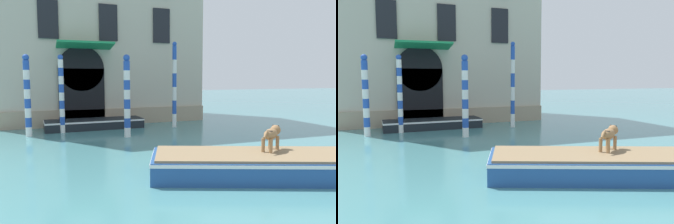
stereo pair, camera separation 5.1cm
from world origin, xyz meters
The scene contains 8 objects.
palazzo_left centered at (-0.39, 21.15, 6.70)m, with size 11.40×7.40×13.44m.
boat_foreground centered at (1.84, 7.09, 0.33)m, with size 6.73×4.22×0.63m.
dog_on_deck centered at (1.98, 7.41, 1.07)m, with size 0.90×0.66×0.68m.
boat_moored_near_palazzo centered at (-1.39, 17.00, 0.26)m, with size 4.91×1.65×0.49m.
mooring_pole_0 centered at (-0.39, 14.13, 1.82)m, with size 0.29×0.29×3.59m.
mooring_pole_1 centered at (-4.45, 15.80, 1.83)m, with size 0.28×0.28×3.61m.
mooring_pole_2 centered at (2.60, 16.02, 2.23)m, with size 0.23×0.23×4.43m.
mooring_pole_3 centered at (-2.99, 16.26, 1.85)m, with size 0.25×0.25×3.66m.
Camera 1 is at (-3.80, 0.21, 2.62)m, focal length 35.00 mm.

